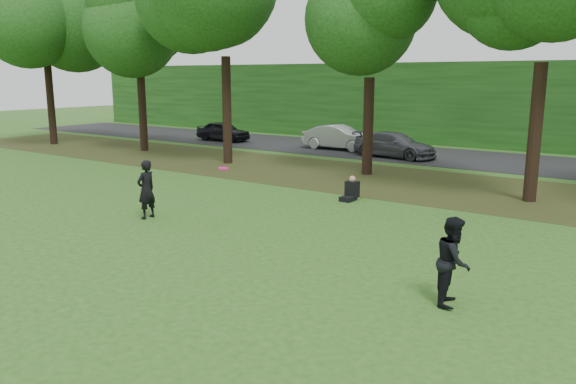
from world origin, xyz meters
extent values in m
plane|color=#29551A|center=(0.00, 0.00, 0.00)|extent=(120.00, 120.00, 0.00)
cube|color=#3F3016|center=(0.00, 13.00, 0.01)|extent=(60.00, 7.00, 0.01)
cube|color=black|center=(0.00, 21.00, 0.01)|extent=(70.00, 7.00, 0.02)
cube|color=#184112|center=(0.00, 27.00, 2.50)|extent=(70.00, 3.00, 5.00)
imported|color=black|center=(-4.81, 3.23, 0.88)|extent=(0.44, 0.65, 1.75)
imported|color=black|center=(4.84, 2.16, 0.84)|extent=(0.79, 0.93, 1.67)
imported|color=black|center=(-16.51, 19.77, 0.65)|extent=(3.74, 1.62, 1.26)
imported|color=#9A9DA1|center=(-8.11, 20.31, 0.72)|extent=(4.26, 1.57, 1.39)
imported|color=#474850|center=(-4.18, 19.27, 0.66)|extent=(4.62, 2.31, 1.29)
cylinder|color=#F41480|center=(-1.59, 3.07, 1.84)|extent=(0.28, 0.28, 0.05)
cube|color=black|center=(-1.06, 8.77, 0.08)|extent=(0.41, 0.56, 0.16)
cube|color=black|center=(-1.06, 9.05, 0.36)|extent=(0.42, 0.34, 0.56)
sphere|color=tan|center=(-1.06, 9.05, 0.72)|extent=(0.22, 0.22, 0.22)
cylinder|color=black|center=(-24.00, 12.40, 2.48)|extent=(0.44, 0.44, 4.96)
sphere|color=#184112|center=(-24.00, 12.40, 8.26)|extent=(7.00, 7.00, 7.00)
cylinder|color=black|center=(-17.00, 13.60, 2.14)|extent=(0.44, 0.44, 4.28)
sphere|color=#184112|center=(-17.00, 13.60, 7.14)|extent=(6.00, 6.00, 6.00)
cylinder|color=black|center=(-10.00, 12.80, 2.54)|extent=(0.44, 0.44, 5.08)
cylinder|color=black|center=(-3.00, 13.90, 2.06)|extent=(0.44, 0.44, 4.12)
sphere|color=#184112|center=(-3.00, 13.90, 6.86)|extent=(5.80, 5.80, 5.80)
cylinder|color=black|center=(4.00, 12.30, 2.31)|extent=(0.44, 0.44, 4.62)
camera|label=1|loc=(8.03, -7.67, 4.19)|focal=35.00mm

